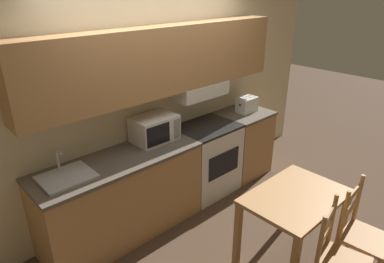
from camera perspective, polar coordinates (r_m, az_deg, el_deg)
ground_plane at (r=4.48m, az=-5.35°, el=-10.48°), size 16.00×16.00×0.00m
wall_back at (r=3.80m, az=-5.38°, el=8.37°), size 5.55×0.38×2.55m
lower_counter_main at (r=3.70m, az=-11.59°, el=-10.66°), size 1.74×0.62×0.90m
lower_counter_right_stub at (r=4.83m, az=8.37°, el=-1.79°), size 0.68×0.62×0.90m
stove_range at (r=4.35m, az=2.39°, el=-4.56°), size 0.74×0.60×0.90m
microwave at (r=3.75m, az=-6.26°, el=0.51°), size 0.47×0.34×0.28m
toaster at (r=4.65m, az=9.13°, el=4.45°), size 0.29×0.18×0.20m
sink_basin at (r=3.27m, az=-20.20°, el=-7.05°), size 0.46×0.39×0.24m
dining_table at (r=3.37m, az=16.74°, el=-11.74°), size 0.96×0.67×0.72m
chair_left_of_table at (r=3.17m, az=23.24°, el=-19.17°), size 0.45×0.45×0.93m
chair_right_of_table at (r=3.51m, az=26.41°, el=-15.22°), size 0.41×0.41×0.93m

